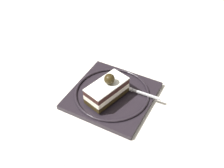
% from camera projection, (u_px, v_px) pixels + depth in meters
% --- Properties ---
extents(ground_plane, '(2.40, 2.40, 0.00)m').
position_uv_depth(ground_plane, '(108.00, 101.00, 0.74)').
color(ground_plane, silver).
extents(dessert_plate, '(0.24, 0.24, 0.02)m').
position_uv_depth(dessert_plate, '(112.00, 95.00, 0.75)').
color(dessert_plate, black).
rests_on(dessert_plate, ground_plane).
extents(cake_slice, '(0.10, 0.13, 0.08)m').
position_uv_depth(cake_slice, '(108.00, 90.00, 0.71)').
color(cake_slice, black).
rests_on(cake_slice, dessert_plate).
extents(fork, '(0.13, 0.02, 0.00)m').
position_uv_depth(fork, '(138.00, 92.00, 0.74)').
color(fork, silver).
rests_on(fork, dessert_plate).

